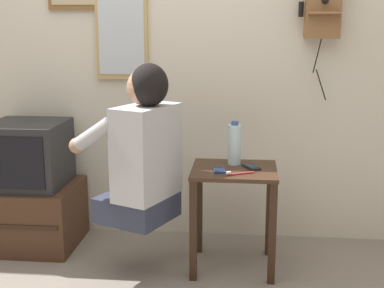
# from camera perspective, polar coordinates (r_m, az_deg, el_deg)

# --- Properties ---
(wall_back) EXTENTS (6.80, 0.05, 2.55)m
(wall_back) POSITION_cam_1_polar(r_m,az_deg,el_deg) (3.49, -2.38, 10.65)
(wall_back) COLOR beige
(wall_back) RESTS_ON ground_plane
(side_table) EXTENTS (0.48, 0.43, 0.60)m
(side_table) POSITION_cam_1_polar(r_m,az_deg,el_deg) (3.08, 4.48, -5.22)
(side_table) COLOR #382316
(side_table) RESTS_ON ground_plane
(person) EXTENTS (0.61, 0.55, 0.87)m
(person) POSITION_cam_1_polar(r_m,az_deg,el_deg) (2.91, -5.31, -0.66)
(person) COLOR #2D3347
(person) RESTS_ON ground_plane
(tv_stand) EXTENTS (0.59, 0.53, 0.40)m
(tv_stand) POSITION_cam_1_polar(r_m,az_deg,el_deg) (3.62, -16.71, -7.23)
(tv_stand) COLOR #422819
(tv_stand) RESTS_ON ground_plane
(television) EXTENTS (0.46, 0.46, 0.40)m
(television) POSITION_cam_1_polar(r_m,az_deg,el_deg) (3.50, -17.06, -1.03)
(television) COLOR #232326
(television) RESTS_ON tv_stand
(wall_phone_antique) EXTENTS (0.25, 0.19, 0.80)m
(wall_phone_antique) POSITION_cam_1_polar(r_m,az_deg,el_deg) (3.40, 13.79, 14.17)
(wall_phone_antique) COLOR brown
(wall_mirror) EXTENTS (0.33, 0.03, 0.63)m
(wall_mirror) POSITION_cam_1_polar(r_m,az_deg,el_deg) (3.50, -7.52, 12.04)
(wall_mirror) COLOR tan
(cell_phone_held) EXTENTS (0.08, 0.13, 0.01)m
(cell_phone_held) POSITION_cam_1_polar(r_m,az_deg,el_deg) (2.99, 2.89, -2.74)
(cell_phone_held) COLOR navy
(cell_phone_held) RESTS_ON side_table
(cell_phone_spare) EXTENTS (0.11, 0.14, 0.01)m
(cell_phone_spare) POSITION_cam_1_polar(r_m,az_deg,el_deg) (3.06, 6.34, -2.45)
(cell_phone_spare) COLOR black
(cell_phone_spare) RESTS_ON side_table
(water_bottle) EXTENTS (0.08, 0.08, 0.25)m
(water_bottle) POSITION_cam_1_polar(r_m,az_deg,el_deg) (3.10, 4.55, -0.01)
(water_bottle) COLOR silver
(water_bottle) RESTS_ON side_table
(toothbrush) EXTENTS (0.15, 0.08, 0.02)m
(toothbrush) POSITION_cam_1_polar(r_m,az_deg,el_deg) (2.92, 4.96, -3.14)
(toothbrush) COLOR #D83F4C
(toothbrush) RESTS_ON side_table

